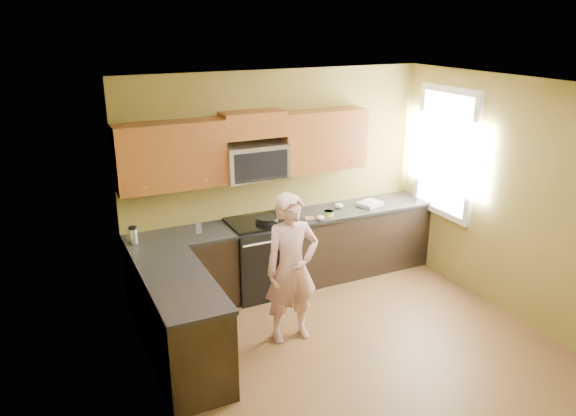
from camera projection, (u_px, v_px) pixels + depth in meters
floor at (359, 351)px, 5.70m from camera, size 4.00×4.00×0.00m
ceiling at (373, 87)px, 4.82m from camera, size 4.00×4.00×0.00m
wall_back at (278, 178)px, 6.97m from camera, size 4.00×0.00×4.00m
wall_front at (536, 332)px, 3.56m from camera, size 4.00×0.00×4.00m
wall_left at (157, 269)px, 4.45m from camera, size 0.00×4.00×4.00m
wall_right at (518, 202)px, 6.08m from camera, size 0.00×4.00×4.00m
cabinet_back_run at (289, 253)px, 7.01m from camera, size 4.00×0.60×0.88m
cabinet_left_run at (181, 324)px, 5.38m from camera, size 0.60×1.60×0.88m
countertop_back at (289, 219)px, 6.85m from camera, size 4.00×0.62×0.04m
countertop_left at (179, 282)px, 5.23m from camera, size 0.62×1.60×0.04m
stove at (260, 257)px, 6.81m from camera, size 0.76×0.65×0.95m
microwave at (255, 178)px, 6.60m from camera, size 0.76×0.40×0.42m
upper_cab_left at (173, 188)px, 6.23m from camera, size 1.22×0.33×0.75m
upper_cab_right at (322, 169)px, 7.01m from camera, size 1.12×0.33×0.75m
upper_cab_over_mw at (253, 124)px, 6.42m from camera, size 0.76×0.33×0.30m
window at (446, 153)px, 7.00m from camera, size 0.06×1.06×1.66m
woman at (292, 268)px, 5.71m from camera, size 0.61×0.42×1.62m
frying_pan at (267, 221)px, 6.63m from camera, size 0.37×0.52×0.06m
butter_tub at (329, 216)px, 6.90m from camera, size 0.14×0.14×0.09m
toast_slice at (310, 218)px, 6.80m from camera, size 0.13×0.13×0.01m
napkin_a at (320, 218)px, 6.76m from camera, size 0.12×0.13×0.06m
napkin_b at (339, 206)px, 7.18m from camera, size 0.14×0.15×0.07m
dish_towel at (370, 204)px, 7.28m from camera, size 0.36×0.32×0.05m
travel_mug at (134, 244)px, 6.06m from camera, size 0.11×0.11×0.20m
glass_c at (199, 228)px, 6.34m from camera, size 0.08×0.08×0.12m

